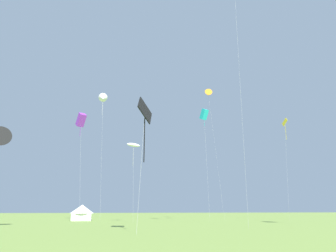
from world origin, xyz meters
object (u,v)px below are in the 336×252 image
kite_orange_delta (208,94)px  kite_white_delta (103,98)px  kite_black_diamond (145,113)px  festival_tent_left (82,212)px  kite_cyan_box (204,114)px  kite_yellow_diamond (285,124)px  kite_purple_box (81,120)px  kite_white_parafoil (133,145)px

kite_orange_delta → kite_white_delta: 24.23m
kite_orange_delta → kite_black_diamond: size_ratio=2.27×
kite_orange_delta → festival_tent_left: kite_orange_delta is taller
kite_cyan_box → kite_yellow_diamond: kite_cyan_box is taller
kite_purple_box → festival_tent_left: size_ratio=4.77×
kite_orange_delta → festival_tent_left: size_ratio=6.60×
festival_tent_left → kite_white_parafoil: bearing=-51.9°
kite_white_parafoil → kite_black_diamond: 22.62m
kite_orange_delta → kite_black_diamond: bearing=-119.0°
kite_orange_delta → kite_yellow_diamond: (12.35, -10.09, -9.38)m
kite_black_diamond → kite_white_delta: (-4.37, 32.64, 13.06)m
kite_yellow_diamond → festival_tent_left: kite_yellow_diamond is taller
kite_orange_delta → kite_cyan_box: bearing=-116.2°
kite_white_parafoil → kite_yellow_diamond: size_ratio=0.64×
kite_yellow_diamond → kite_orange_delta: bearing=140.7°
kite_cyan_box → kite_yellow_diamond: 16.55m
festival_tent_left → kite_white_delta: bearing=-6.9°
kite_orange_delta → kite_black_diamond: 43.51m
kite_white_delta → festival_tent_left: 22.69m
kite_orange_delta → kite_white_parafoil: bearing=-145.5°
kite_black_diamond → kite_purple_box: size_ratio=0.61×
kite_black_diamond → kite_white_delta: size_ratio=0.51×
kite_white_delta → kite_purple_box: size_ratio=1.21×
kite_white_parafoil → kite_yellow_diamond: bearing=4.6°
kite_white_parafoil → kite_cyan_box: size_ratio=0.60×
kite_black_diamond → kite_white_delta: 35.43m
kite_white_parafoil → kite_black_diamond: bearing=-93.1°
kite_black_diamond → festival_tent_left: 34.99m
kite_orange_delta → kite_purple_box: size_ratio=1.38×
kite_orange_delta → kite_purple_box: kite_orange_delta is taller
kite_purple_box → kite_yellow_diamond: bearing=-12.2°
kite_white_delta → kite_white_parafoil: bearing=-61.1°
kite_orange_delta → kite_yellow_diamond: bearing=-39.3°
kite_orange_delta → kite_cyan_box: (-4.01, -8.14, -7.80)m
kite_cyan_box → festival_tent_left: 29.70m
kite_black_diamond → kite_yellow_diamond: kite_yellow_diamond is taller
kite_purple_box → kite_black_diamond: bearing=-75.9°
kite_purple_box → kite_cyan_box: bearing=-15.8°
kite_orange_delta → kite_white_delta: bearing=-174.2°
kite_orange_delta → kite_yellow_diamond: 18.50m
kite_white_delta → kite_cyan_box: kite_white_delta is taller
kite_white_parafoil → festival_tent_left: 17.14m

